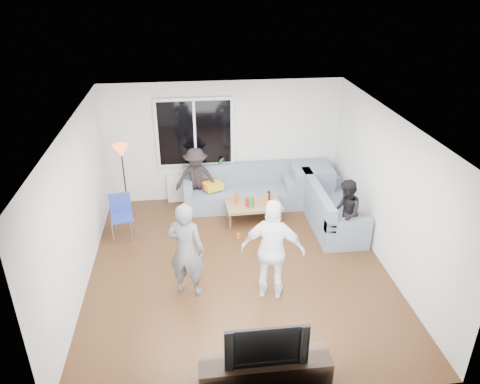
{
  "coord_description": "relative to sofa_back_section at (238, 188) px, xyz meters",
  "views": [
    {
      "loc": [
        -0.74,
        -6.47,
        4.66
      ],
      "look_at": [
        0.1,
        0.6,
        1.15
      ],
      "focal_mm": 34.33,
      "sensor_mm": 36.0,
      "label": 1
    }
  ],
  "objects": [
    {
      "name": "tv_console",
      "position": [
        -0.23,
        -4.77,
        -0.2
      ],
      "size": [
        1.6,
        0.4,
        0.44
      ],
      "primitive_type": "cube",
      "color": "#302118",
      "rests_on": "floor"
    },
    {
      "name": "spectator_right",
      "position": [
        1.76,
        -1.74,
        0.22
      ],
      "size": [
        0.62,
        0.72,
        1.28
      ],
      "primitive_type": "imported",
      "rotation": [
        0.0,
        0.0,
        -1.82
      ],
      "color": "black",
      "rests_on": "floor"
    },
    {
      "name": "window_frame",
      "position": [
        -0.86,
        0.42,
        1.12
      ],
      "size": [
        1.62,
        0.06,
        1.47
      ],
      "primitive_type": "cube",
      "color": "white",
      "rests_on": "wall_back"
    },
    {
      "name": "floor",
      "position": [
        -0.26,
        -2.27,
        -0.45
      ],
      "size": [
        5.0,
        5.5,
        0.04
      ],
      "primitive_type": "cube",
      "color": "#56351C",
      "rests_on": "ground"
    },
    {
      "name": "side_chair",
      "position": [
        -2.31,
        -1.05,
        0.01
      ],
      "size": [
        0.47,
        0.47,
        0.86
      ],
      "primitive_type": null,
      "rotation": [
        0.0,
        0.0,
        0.19
      ],
      "color": "#233A9A",
      "rests_on": "floor"
    },
    {
      "name": "cushion_red",
      "position": [
        -0.59,
        0.06,
        0.09
      ],
      "size": [
        0.39,
        0.33,
        0.13
      ],
      "primitive_type": "cube",
      "rotation": [
        0.0,
        0.0,
        0.1
      ],
      "color": "maroon",
      "rests_on": "sofa_back_section"
    },
    {
      "name": "bottle_e",
      "position": [
        0.56,
        -0.57,
        0.07
      ],
      "size": [
        0.07,
        0.07,
        0.19
      ],
      "primitive_type": "cylinder",
      "color": "black",
      "rests_on": "coffee_table"
    },
    {
      "name": "player_right",
      "position": [
        0.17,
        -3.05,
        0.4
      ],
      "size": [
        1.04,
        0.66,
        1.65
      ],
      "primitive_type": "imported",
      "rotation": [
        0.0,
        0.0,
        2.85
      ],
      "color": "white",
      "rests_on": "floor"
    },
    {
      "name": "sofa_right_section",
      "position": [
        1.76,
        -1.03,
        0.0
      ],
      "size": [
        2.0,
        0.85,
        0.85
      ],
      "primitive_type": null,
      "rotation": [
        0.0,
        0.0,
        1.57
      ],
      "color": "slate",
      "rests_on": "floor"
    },
    {
      "name": "sofa_back_section",
      "position": [
        0.0,
        0.0,
        0.0
      ],
      "size": [
        2.3,
        0.85,
        0.85
      ],
      "primitive_type": null,
      "color": "slate",
      "rests_on": "floor"
    },
    {
      "name": "pitcher",
      "position": [
        0.14,
        -0.79,
        0.06
      ],
      "size": [
        0.17,
        0.17,
        0.17
      ],
      "primitive_type": "cylinder",
      "color": "maroon",
      "rests_on": "coffee_table"
    },
    {
      "name": "wall_back",
      "position": [
        -0.26,
        0.5,
        0.88
      ],
      "size": [
        5.0,
        0.04,
        2.6
      ],
      "primitive_type": "cube",
      "color": "silver",
      "rests_on": "ground"
    },
    {
      "name": "coffee_table",
      "position": [
        0.23,
        -0.74,
        -0.22
      ],
      "size": [
        1.13,
        0.65,
        0.4
      ],
      "primitive_type": "cube",
      "rotation": [
        0.0,
        0.0,
        0.04
      ],
      "color": "#A97A51",
      "rests_on": "floor"
    },
    {
      "name": "vase",
      "position": [
        -1.01,
        0.35,
        0.29
      ],
      "size": [
        0.19,
        0.19,
        0.19
      ],
      "primitive_type": "imported",
      "rotation": [
        0.0,
        0.0,
        -0.06
      ],
      "color": "white",
      "rests_on": "radiator"
    },
    {
      "name": "wall_left",
      "position": [
        -2.78,
        -2.27,
        0.88
      ],
      "size": [
        0.04,
        5.5,
        2.6
      ],
      "primitive_type": "cube",
      "color": "silver",
      "rests_on": "ground"
    },
    {
      "name": "radiator",
      "position": [
        -0.86,
        0.38,
        -0.11
      ],
      "size": [
        1.3,
        0.12,
        0.62
      ],
      "primitive_type": "cube",
      "color": "silver",
      "rests_on": "floor"
    },
    {
      "name": "window_mullion",
      "position": [
        -0.86,
        0.37,
        1.12
      ],
      "size": [
        0.05,
        0.03,
        1.35
      ],
      "primitive_type": "cube",
      "color": "white",
      "rests_on": "window_frame"
    },
    {
      "name": "sofa_corner",
      "position": [
        1.57,
        0.0,
        0.0
      ],
      "size": [
        0.85,
        0.85,
        0.85
      ],
      "primitive_type": "cube",
      "color": "slate",
      "rests_on": "floor"
    },
    {
      "name": "floor_lamp",
      "position": [
        -2.31,
        -0.21,
        0.36
      ],
      "size": [
        0.32,
        0.32,
        1.56
      ],
      "primitive_type": null,
      "color": "orange",
      "rests_on": "floor"
    },
    {
      "name": "bottle_a",
      "position": [
        -0.11,
        -0.65,
        0.09
      ],
      "size": [
        0.07,
        0.07,
        0.23
      ],
      "primitive_type": "cylinder",
      "color": "#C34B0B",
      "rests_on": "coffee_table"
    },
    {
      "name": "player_left",
      "position": [
        -1.12,
        -2.83,
        0.37
      ],
      "size": [
        0.67,
        0.55,
        1.58
      ],
      "primitive_type": "imported",
      "rotation": [
        0.0,
        0.0,
        2.8
      ],
      "color": "#525257",
      "rests_on": "floor"
    },
    {
      "name": "spectator_back",
      "position": [
        -0.88,
        0.03,
        0.25
      ],
      "size": [
        0.89,
        0.53,
        1.34
      ],
      "primitive_type": "imported",
      "rotation": [
        0.0,
        0.0,
        -0.04
      ],
      "color": "black",
      "rests_on": "floor"
    },
    {
      "name": "wall_right",
      "position": [
        2.26,
        -2.27,
        0.88
      ],
      "size": [
        0.04,
        5.5,
        2.6
      ],
      "primitive_type": "cube",
      "color": "silver",
      "rests_on": "ground"
    },
    {
      "name": "bottle_b",
      "position": [
        0.15,
        -0.9,
        0.11
      ],
      "size": [
        0.08,
        0.08,
        0.27
      ],
      "primitive_type": "cylinder",
      "color": "#1B981C",
      "rests_on": "coffee_table"
    },
    {
      "name": "potted_plant",
      "position": [
        -0.36,
        0.35,
        0.38
      ],
      "size": [
        0.24,
        0.21,
        0.38
      ],
      "primitive_type": "imported",
      "rotation": [
        0.0,
        0.0,
        0.23
      ],
      "color": "#28662A",
      "rests_on": "radiator"
    },
    {
      "name": "bottle_d",
      "position": [
        0.47,
        -0.82,
        0.1
      ],
      "size": [
        0.07,
        0.07,
        0.25
      ],
      "primitive_type": "cylinder",
      "color": "orange",
      "rests_on": "coffee_table"
    },
    {
      "name": "television",
      "position": [
        -0.23,
        -4.77,
        0.3
      ],
      "size": [
        0.99,
        0.13,
        0.57
      ],
      "primitive_type": "imported",
      "color": "black",
      "rests_on": "tv_console"
    },
    {
      "name": "cushion_yellow",
      "position": [
        -0.54,
        -0.02,
        0.09
      ],
      "size": [
        0.48,
        0.45,
        0.14
      ],
      "primitive_type": "cube",
      "rotation": [
        0.0,
        0.0,
        0.43
      ],
      "color": "gold",
      "rests_on": "sofa_back_section"
    },
    {
      "name": "window_glass",
      "position": [
        -0.86,
        0.38,
        1.12
      ],
      "size": [
        1.5,
        0.02,
        1.35
      ],
      "primitive_type": "cube",
      "color": "black",
      "rests_on": "window_frame"
    },
    {
      "name": "wall_front",
      "position": [
        -0.26,
        -5.04,
        0.88
      ],
      "size": [
        5.0,
        0.04,
        2.6
      ],
      "primitive_type": "cube",
      "color": "silver",
      "rests_on": "ground"
    },
    {
      "name": "ceiling",
      "position": [
        -0.26,
        -2.27,
        2.2
      ],
      "size": [
        5.0,
        5.5,
        0.04
      ],
      "primitive_type": "cube",
      "color": "white",
      "rests_on": "ground"
    }
  ]
}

